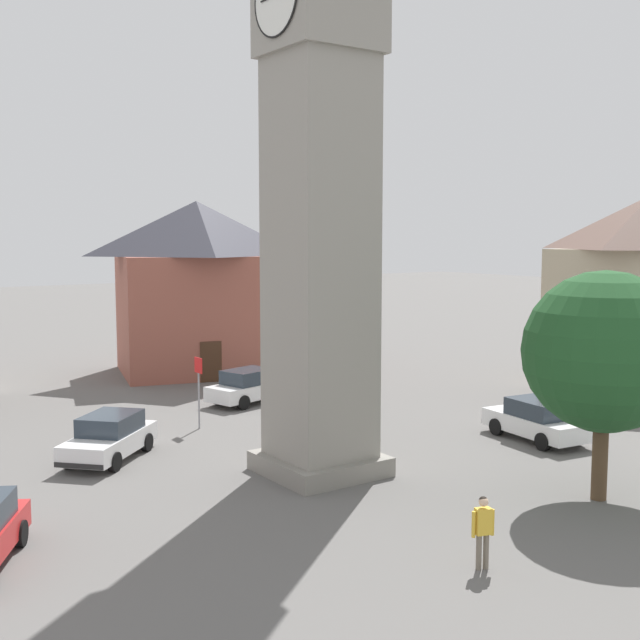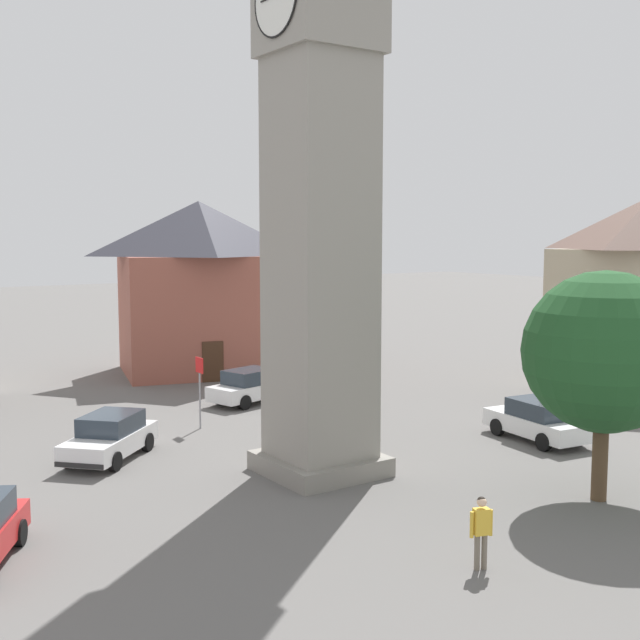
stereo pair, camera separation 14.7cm
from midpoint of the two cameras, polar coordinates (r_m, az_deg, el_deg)
The scene contains 9 objects.
ground_plane at distance 25.78m, azimuth 0.17°, elevation -10.85°, with size 200.00×200.00×0.00m, color #605E5B.
clock_tower at distance 25.35m, azimuth 0.18°, elevation 19.50°, with size 4.11×4.11×22.85m.
car_blue_kerb at distance 30.50m, azimuth 15.43°, elevation -6.92°, with size 4.31×2.19×1.53m.
car_silver_kerb at distance 27.96m, azimuth -14.63°, elevation -8.08°, with size 4.06×4.16×1.53m.
car_red_corner at distance 36.00m, azimuth -4.81°, elevation -4.73°, with size 2.69×4.42×1.53m.
pedestrian at distance 18.85m, azimuth 11.68°, elevation -14.24°, with size 0.32×0.54×1.69m.
tree at distance 23.70m, azimuth 19.81°, elevation -2.17°, with size 4.56×4.56×6.56m.
building_shop_left at distance 44.02m, azimuth -8.51°, elevation 2.46°, with size 8.85×10.04×9.34m.
road_sign at distance 31.32m, azimuth -8.47°, elevation -4.30°, with size 0.60×0.07×2.80m.
Camera 2 is at (-20.35, 13.93, 7.53)m, focal length 44.76 mm.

